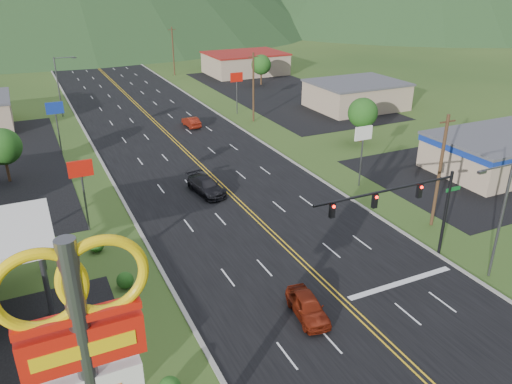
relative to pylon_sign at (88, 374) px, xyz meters
name	(u,v)px	position (x,y,z in m)	size (l,w,h in m)	color
pylon_sign	(88,374)	(0.00, 0.00, 0.00)	(4.32, 0.60, 14.00)	#59595E
traffic_signal	(407,202)	(23.48, 12.00, -3.97)	(13.10, 0.43, 7.00)	black
streetlight_east	(499,213)	(28.18, 8.00, -4.12)	(3.28, 0.25, 9.00)	#59595E
streetlight_west	(60,83)	(5.32, 68.00, -4.12)	(3.28, 0.25, 9.00)	#59595E
building_east_near	(502,151)	(47.00, 23.00, -7.03)	(15.40, 10.40, 4.10)	tan
building_east_mid	(356,95)	(49.00, 53.00, -7.14)	(14.40, 11.40, 4.30)	tan
building_east_far	(245,63)	(45.00, 88.00, -7.04)	(16.40, 12.40, 4.50)	tan
pole_sign_west_a	(81,176)	(3.00, 28.00, -4.25)	(2.00, 0.18, 6.40)	#59595E
pole_sign_west_b	(55,113)	(3.00, 50.00, -4.25)	(2.00, 0.18, 6.40)	#59595E
pole_sign_east_a	(363,139)	(30.00, 26.00, -4.25)	(2.00, 0.18, 6.40)	#59595E
pole_sign_east_b	(237,81)	(30.00, 58.00, -4.25)	(2.00, 0.18, 6.40)	#59595E
tree_west_a	(3,147)	(-3.00, 43.00, -5.41)	(3.84, 3.84, 5.82)	#382314
tree_east_a	(363,113)	(39.00, 38.00, -5.41)	(3.84, 3.84, 5.82)	#382314
tree_east_b	(261,65)	(43.00, 76.00, -5.41)	(3.84, 3.84, 5.82)	#382314
utility_pole_a	(440,171)	(30.50, 16.00, -4.17)	(1.60, 0.28, 10.00)	#382314
utility_pole_b	(253,87)	(30.50, 53.00, -4.17)	(1.60, 0.28, 10.00)	#382314
utility_pole_c	(173,51)	(30.50, 93.00, -4.17)	(1.60, 0.28, 10.00)	#382314
utility_pole_d	(131,32)	(30.50, 133.00, -4.17)	(1.60, 0.28, 10.00)	#382314
car_red_near	(308,307)	(13.96, 9.66, -8.56)	(1.75, 4.36, 1.48)	maroon
car_dark_mid	(206,186)	(14.89, 30.96, -8.51)	(2.21, 5.44, 1.58)	black
car_red_far	(191,122)	(21.13, 54.13, -8.59)	(1.50, 4.29, 1.41)	maroon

